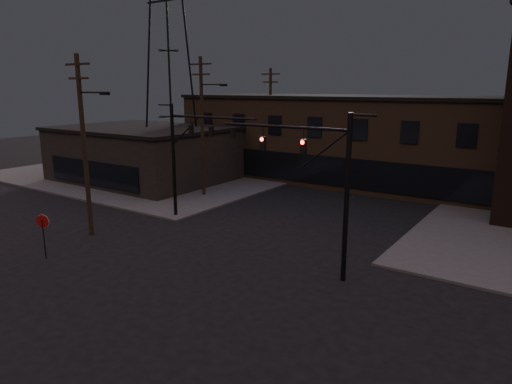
# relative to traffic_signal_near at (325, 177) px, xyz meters

# --- Properties ---
(ground) EXTENTS (140.00, 140.00, 0.00)m
(ground) POSITION_rel_traffic_signal_near_xyz_m (-5.36, -4.50, -4.93)
(ground) COLOR black
(ground) RESTS_ON ground
(sidewalk_nw) EXTENTS (30.00, 30.00, 0.15)m
(sidewalk_nw) POSITION_rel_traffic_signal_near_xyz_m (-27.36, 17.50, -4.86)
(sidewalk_nw) COLOR #474744
(sidewalk_nw) RESTS_ON ground
(building_row) EXTENTS (40.00, 12.00, 8.00)m
(building_row) POSITION_rel_traffic_signal_near_xyz_m (-5.36, 23.50, -0.93)
(building_row) COLOR brown
(building_row) RESTS_ON ground
(building_left) EXTENTS (16.00, 12.00, 5.00)m
(building_left) POSITION_rel_traffic_signal_near_xyz_m (-25.36, 11.50, -2.43)
(building_left) COLOR black
(building_left) RESTS_ON ground
(traffic_signal_near) EXTENTS (7.12, 0.24, 8.00)m
(traffic_signal_near) POSITION_rel_traffic_signal_near_xyz_m (0.00, 0.00, 0.00)
(traffic_signal_near) COLOR black
(traffic_signal_near) RESTS_ON ground
(traffic_signal_far) EXTENTS (7.12, 0.24, 8.00)m
(traffic_signal_far) POSITION_rel_traffic_signal_near_xyz_m (-12.07, 3.50, 0.08)
(traffic_signal_far) COLOR black
(traffic_signal_far) RESTS_ON ground
(stop_sign) EXTENTS (0.72, 0.33, 2.48)m
(stop_sign) POSITION_rel_traffic_signal_near_xyz_m (-13.36, -6.49, -3.09)
(stop_sign) COLOR black
(stop_sign) RESTS_ON ground
(utility_pole_near) EXTENTS (3.70, 0.28, 11.00)m
(utility_pole_near) POSITION_rel_traffic_signal_near_xyz_m (-14.79, -2.50, 0.94)
(utility_pole_near) COLOR black
(utility_pole_near) RESTS_ON ground
(utility_pole_mid) EXTENTS (3.70, 0.28, 11.50)m
(utility_pole_mid) POSITION_rel_traffic_signal_near_xyz_m (-15.79, 9.50, 1.19)
(utility_pole_mid) COLOR black
(utility_pole_mid) RESTS_ON ground
(utility_pole_far) EXTENTS (2.20, 0.28, 11.00)m
(utility_pole_far) POSITION_rel_traffic_signal_near_xyz_m (-16.86, 21.50, 0.85)
(utility_pole_far) COLOR black
(utility_pole_far) RESTS_ON ground
(transmission_tower) EXTENTS (7.00, 7.00, 25.00)m
(transmission_tower) POSITION_rel_traffic_signal_near_xyz_m (-23.36, 13.50, 7.57)
(transmission_tower) COLOR black
(transmission_tower) RESTS_ON ground
(car_crossing) EXTENTS (2.42, 5.24, 1.66)m
(car_crossing) POSITION_rel_traffic_signal_near_xyz_m (-8.23, 20.50, -4.10)
(car_crossing) COLOR black
(car_crossing) RESTS_ON ground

